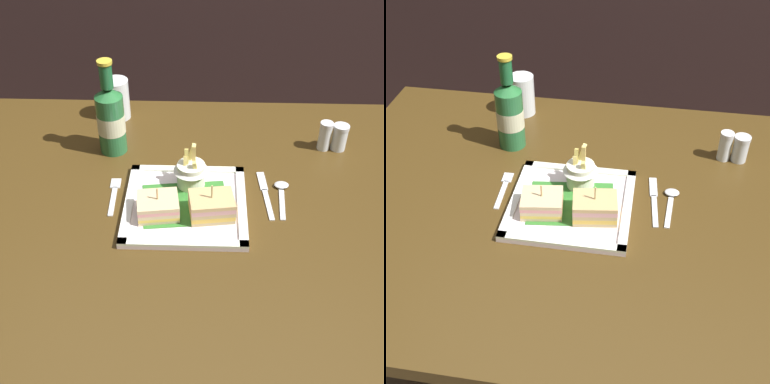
% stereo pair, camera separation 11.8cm
% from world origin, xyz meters
% --- Properties ---
extents(ground_plane, '(6.00, 6.00, 0.00)m').
position_xyz_m(ground_plane, '(0.00, 0.00, 0.00)').
color(ground_plane, brown).
extents(dining_table, '(1.30, 0.94, 0.76)m').
position_xyz_m(dining_table, '(0.00, 0.00, 0.62)').
color(dining_table, '#453013').
rests_on(dining_table, ground_plane).
extents(square_plate, '(0.28, 0.28, 0.02)m').
position_xyz_m(square_plate, '(-0.03, -0.01, 0.76)').
color(square_plate, white).
rests_on(square_plate, dining_table).
extents(sandwich_half_left, '(0.10, 0.09, 0.07)m').
position_xyz_m(sandwich_half_left, '(-0.09, -0.05, 0.79)').
color(sandwich_half_left, '#D9B78C').
rests_on(sandwich_half_left, square_plate).
extents(sandwich_half_right, '(0.11, 0.09, 0.08)m').
position_xyz_m(sandwich_half_right, '(0.03, -0.05, 0.79)').
color(sandwich_half_right, tan).
rests_on(sandwich_half_right, square_plate).
extents(fries_cup, '(0.08, 0.08, 0.11)m').
position_xyz_m(fries_cup, '(-0.02, 0.06, 0.81)').
color(fries_cup, white).
rests_on(fries_cup, square_plate).
extents(beer_bottle, '(0.07, 0.07, 0.25)m').
position_xyz_m(beer_bottle, '(-0.23, 0.21, 0.85)').
color(beer_bottle, '#296C3C').
rests_on(beer_bottle, dining_table).
extents(water_glass, '(0.07, 0.07, 0.12)m').
position_xyz_m(water_glass, '(-0.24, 0.38, 0.81)').
color(water_glass, silver).
rests_on(water_glass, dining_table).
extents(fork, '(0.03, 0.14, 0.00)m').
position_xyz_m(fork, '(-0.20, 0.03, 0.76)').
color(fork, silver).
rests_on(fork, dining_table).
extents(knife, '(0.03, 0.18, 0.00)m').
position_xyz_m(knife, '(0.16, 0.04, 0.76)').
color(knife, silver).
rests_on(knife, dining_table).
extents(spoon, '(0.04, 0.14, 0.01)m').
position_xyz_m(spoon, '(0.20, 0.05, 0.76)').
color(spoon, silver).
rests_on(spoon, dining_table).
extents(salt_shaker, '(0.03, 0.03, 0.08)m').
position_xyz_m(salt_shaker, '(0.32, 0.24, 0.79)').
color(salt_shaker, silver).
rests_on(salt_shaker, dining_table).
extents(pepper_shaker, '(0.04, 0.04, 0.07)m').
position_xyz_m(pepper_shaker, '(0.36, 0.24, 0.79)').
color(pepper_shaker, silver).
rests_on(pepper_shaker, dining_table).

